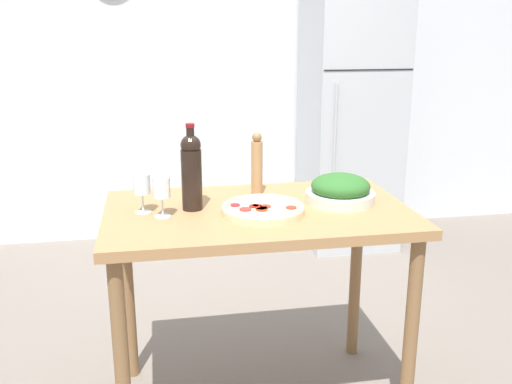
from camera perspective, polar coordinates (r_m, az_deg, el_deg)
name	(u,v)px	position (r m, az deg, el deg)	size (l,w,h in m)	color
wall_back	(204,72)	(4.50, -5.27, 11.90)	(6.40, 0.09, 2.60)	silver
refrigerator	(350,123)	(4.39, 9.34, 6.87)	(0.65, 0.70, 1.88)	#B7BCC1
prep_counter	(258,237)	(2.37, 0.16, -4.51)	(1.24, 0.76, 0.92)	#A87A4C
wine_bottle	(191,170)	(2.29, -6.47, 2.19)	(0.08, 0.08, 0.35)	black
wine_glass_near	(162,190)	(2.23, -9.42, 0.21)	(0.07, 0.07, 0.16)	silver
wine_glass_far	(142,186)	(2.29, -11.34, 0.61)	(0.07, 0.07, 0.16)	silver
pepper_mill	(257,165)	(2.50, 0.09, 2.75)	(0.05, 0.05, 0.28)	#AD7F51
salad_bowl	(340,190)	(2.42, 8.44, 0.17)	(0.29, 0.29, 0.12)	silver
homemade_pizza	(263,209)	(2.27, 0.71, -1.71)	(0.33, 0.33, 0.04)	beige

